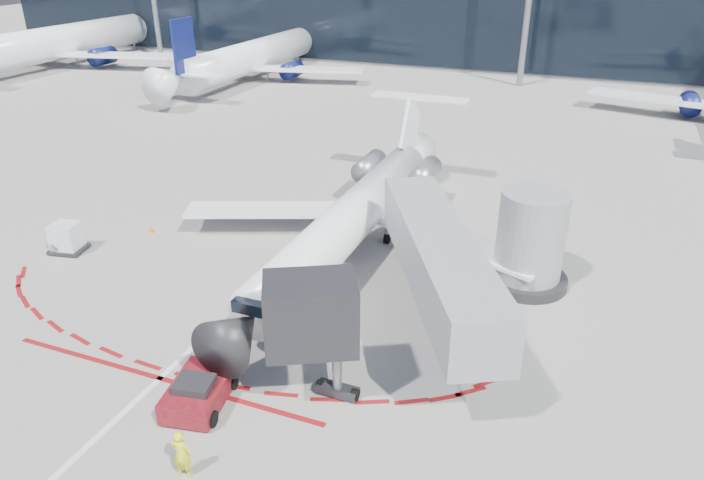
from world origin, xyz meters
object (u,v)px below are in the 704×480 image
at_px(ramp_worker, 181,454).
at_px(uld_container, 67,238).
at_px(regional_jet, 357,212).
at_px(pushback_tug, 199,391).

height_order(ramp_worker, uld_container, ramp_worker).
bearing_deg(regional_jet, uld_container, -156.69).
height_order(pushback_tug, ramp_worker, ramp_worker).
relative_size(regional_jet, ramp_worker, 14.47).
height_order(pushback_tug, uld_container, uld_container).
xyz_separation_m(regional_jet, uld_container, (-14.34, -6.18, -1.33)).
bearing_deg(ramp_worker, pushback_tug, -74.31).
bearing_deg(regional_jet, ramp_worker, -87.30).
relative_size(regional_jet, pushback_tug, 5.26).
xyz_separation_m(pushback_tug, uld_container, (-13.68, 7.81, 0.26)).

